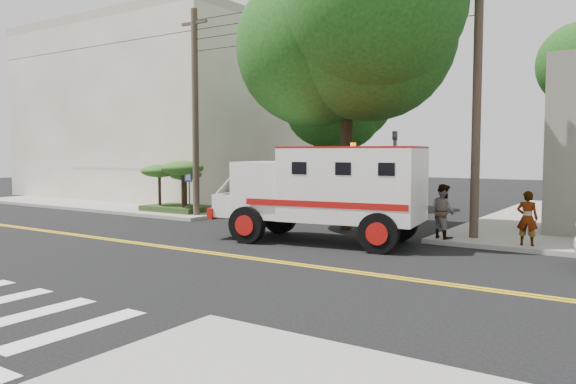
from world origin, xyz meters
The scene contains 13 objects.
ground centered at (0.00, 0.00, 0.00)m, with size 100.00×100.00×0.00m, color black.
sidewalk_nw centered at (-13.50, 13.50, 0.07)m, with size 17.00×17.00×0.15m, color gray.
building_left centered at (-15.50, 15.00, 5.15)m, with size 16.00×14.00×10.00m, color #B4A694.
utility_pole_left centered at (-5.60, 6.00, 4.50)m, with size 0.28×0.28×9.00m, color #382D23.
utility_pole_right centered at (6.30, 6.20, 4.50)m, with size 0.28×0.28×9.00m, color #382D23.
tree_main centered at (1.94, 6.21, 7.20)m, with size 6.08×5.70×9.85m.
tree_left centered at (-2.68, 11.79, 5.73)m, with size 4.48×4.20×7.70m.
traffic_signal centered at (3.80, 5.60, 2.23)m, with size 0.15×0.18×3.60m.
accessibility_sign centered at (-6.20, 6.17, 1.37)m, with size 0.45×0.10×2.02m.
palm_planter centered at (-7.44, 6.62, 1.65)m, with size 3.52×2.63×2.36m.
armored_truck centered at (2.39, 3.50, 1.75)m, with size 7.05×3.56×3.07m.
pedestrian_a centered at (8.03, 5.50, 0.96)m, with size 0.59×0.39×1.62m, color gray.
pedestrian_b centered at (5.51, 5.50, 1.02)m, with size 0.84×0.66×1.74m, color gray.
Camera 1 is at (11.30, -12.03, 2.92)m, focal length 35.00 mm.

